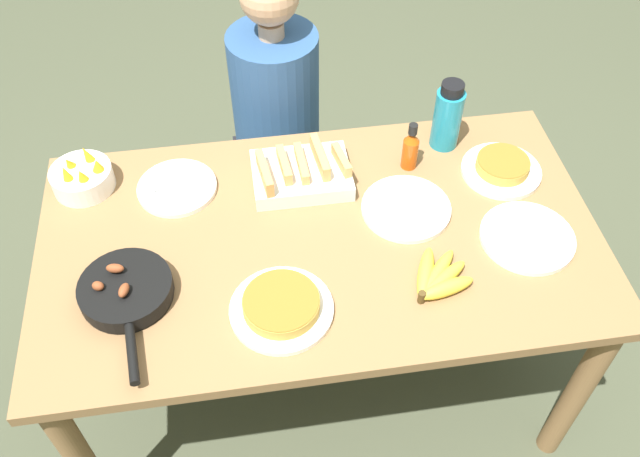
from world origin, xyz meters
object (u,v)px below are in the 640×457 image
at_px(frittata_plate_center, 281,306).
at_px(empty_plate_far_left, 406,208).
at_px(empty_plate_near_front, 177,188).
at_px(empty_plate_far_right, 527,237).
at_px(melon_tray, 301,173).
at_px(frittata_plate_side, 502,168).
at_px(banana_bunch, 437,279).
at_px(fruit_bowl_mango, 82,177).
at_px(skillet, 126,292).
at_px(hot_sauce_bottle, 410,149).
at_px(water_bottle, 448,116).
at_px(person_figure, 278,148).

xyz_separation_m(frittata_plate_center, empty_plate_far_left, (0.39, 0.29, -0.01)).
relative_size(empty_plate_near_front, empty_plate_far_right, 0.89).
bearing_deg(melon_tray, frittata_plate_side, -5.10).
relative_size(banana_bunch, empty_plate_near_front, 0.79).
distance_m(banana_bunch, fruit_bowl_mango, 1.06).
distance_m(skillet, frittata_plate_center, 0.40).
relative_size(melon_tray, hot_sauce_bottle, 1.78).
height_order(empty_plate_near_front, water_bottle, water_bottle).
bearing_deg(frittata_plate_center, empty_plate_near_front, 118.26).
distance_m(water_bottle, person_figure, 0.71).
distance_m(frittata_plate_side, empty_plate_far_right, 0.27).
bearing_deg(skillet, empty_plate_near_front, 154.37).
height_order(melon_tray, empty_plate_far_left, melon_tray).
xyz_separation_m(skillet, frittata_plate_center, (0.39, -0.10, -0.00)).
distance_m(banana_bunch, melon_tray, 0.52).
bearing_deg(water_bottle, hot_sauce_bottle, -147.62).
bearing_deg(empty_plate_near_front, frittata_plate_side, -4.35).
height_order(frittata_plate_center, person_figure, person_figure).
bearing_deg(empty_plate_near_front, melon_tray, -3.11).
bearing_deg(skillet, melon_tray, 119.06).
distance_m(frittata_plate_center, empty_plate_far_right, 0.71).
relative_size(melon_tray, empty_plate_near_front, 1.23).
relative_size(fruit_bowl_mango, hot_sauce_bottle, 1.11).
xyz_separation_m(empty_plate_far_left, fruit_bowl_mango, (-0.92, 0.24, 0.03)).
height_order(empty_plate_far_right, fruit_bowl_mango, fruit_bowl_mango).
xyz_separation_m(empty_plate_far_left, person_figure, (-0.31, 0.61, -0.27)).
xyz_separation_m(frittata_plate_center, water_bottle, (0.57, 0.56, 0.09)).
relative_size(banana_bunch, fruit_bowl_mango, 1.02).
relative_size(empty_plate_near_front, water_bottle, 1.02).
distance_m(melon_tray, empty_plate_near_front, 0.37).
height_order(skillet, hot_sauce_bottle, hot_sauce_bottle).
height_order(melon_tray, frittata_plate_center, melon_tray).
bearing_deg(melon_tray, frittata_plate_center, -103.62).
xyz_separation_m(empty_plate_near_front, fruit_bowl_mango, (-0.27, 0.05, 0.03)).
bearing_deg(melon_tray, empty_plate_far_right, -28.53).
bearing_deg(melon_tray, water_bottle, 12.34).
distance_m(fruit_bowl_mango, person_figure, 0.77).
height_order(frittata_plate_side, empty_plate_far_right, frittata_plate_side).
bearing_deg(fruit_bowl_mango, banana_bunch, -28.26).
xyz_separation_m(banana_bunch, water_bottle, (0.16, 0.53, 0.09)).
relative_size(banana_bunch, empty_plate_far_left, 0.71).
bearing_deg(hot_sauce_bottle, skillet, -155.69).
height_order(frittata_plate_side, fruit_bowl_mango, fruit_bowl_mango).
relative_size(frittata_plate_side, fruit_bowl_mango, 1.33).
xyz_separation_m(banana_bunch, empty_plate_far_right, (0.29, 0.11, -0.01)).
relative_size(skillet, water_bottle, 1.75).
relative_size(banana_bunch, frittata_plate_center, 0.69).
distance_m(frittata_plate_side, fruit_bowl_mango, 1.24).
bearing_deg(water_bottle, frittata_plate_center, -135.84).
bearing_deg(empty_plate_far_right, banana_bunch, -158.86).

